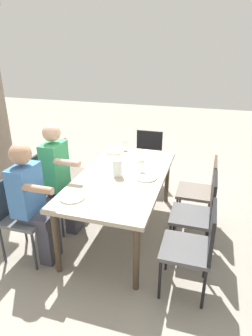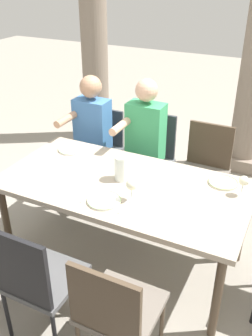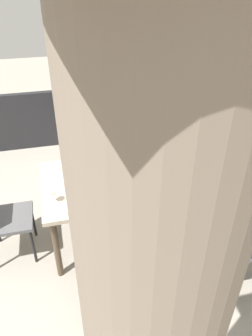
% 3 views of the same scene
% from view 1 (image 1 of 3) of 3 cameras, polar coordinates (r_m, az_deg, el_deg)
% --- Properties ---
extents(ground_plane, '(16.00, 16.00, 0.00)m').
position_cam_1_polar(ground_plane, '(3.68, -0.74, -12.09)').
color(ground_plane, gray).
extents(dining_table, '(1.90, 0.97, 0.75)m').
position_cam_1_polar(dining_table, '(3.33, -0.80, -2.42)').
color(dining_table, tan).
rests_on(dining_table, ground).
extents(chair_west_north, '(0.44, 0.44, 0.89)m').
position_cam_1_polar(chair_west_north, '(3.22, -20.54, -8.21)').
color(chair_west_north, '#5B5E61').
rests_on(chair_west_north, ground).
extents(chair_west_south, '(0.44, 0.44, 0.90)m').
position_cam_1_polar(chair_west_south, '(2.67, 13.69, -14.56)').
color(chair_west_south, '#4F4F50').
rests_on(chair_west_south, ground).
extents(chair_mid_north, '(0.44, 0.44, 0.94)m').
position_cam_1_polar(chair_mid_north, '(3.63, -15.41, -3.70)').
color(chair_mid_north, '#5B5E61').
rests_on(chair_mid_north, ground).
extents(chair_mid_south, '(0.44, 0.44, 0.93)m').
position_cam_1_polar(chair_mid_south, '(3.15, 14.51, -8.24)').
color(chair_mid_south, '#4F4F50').
rests_on(chair_mid_south, ground).
extents(chair_east_north, '(0.44, 0.44, 0.92)m').
position_cam_1_polar(chair_east_north, '(4.05, -11.38, -0.29)').
color(chair_east_north, '#6A6158').
rests_on(chair_east_north, ground).
extents(chair_east_south, '(0.44, 0.44, 0.89)m').
position_cam_1_polar(chair_east_south, '(3.64, 14.91, -3.90)').
color(chair_east_south, '#6A6158').
rests_on(chair_east_south, ground).
extents(chair_head_east, '(0.44, 0.44, 0.87)m').
position_cam_1_polar(chair_head_east, '(4.62, 4.28, 2.63)').
color(chair_head_east, '#4F4F50').
rests_on(chair_head_east, ground).
extents(diner_woman_green, '(0.35, 0.50, 1.30)m').
position_cam_1_polar(diner_woman_green, '(3.03, -18.07, -6.18)').
color(diner_woman_green, '#3F3F4C').
rests_on(diner_woman_green, ground).
extents(diner_man_white, '(0.35, 0.49, 1.34)m').
position_cam_1_polar(diner_man_white, '(3.45, -12.90, -1.57)').
color(diner_man_white, '#3F3F4C').
rests_on(diner_man_white, ground).
extents(plate_0, '(0.25, 0.25, 0.02)m').
position_cam_1_polar(plate_0, '(2.86, -10.66, -5.80)').
color(plate_0, white).
rests_on(plate_0, dining_table).
extents(fork_0, '(0.03, 0.17, 0.01)m').
position_cam_1_polar(fork_0, '(2.75, -12.05, -7.33)').
color(fork_0, silver).
rests_on(fork_0, dining_table).
extents(spoon_0, '(0.03, 0.17, 0.01)m').
position_cam_1_polar(spoon_0, '(2.98, -9.37, -4.57)').
color(spoon_0, silver).
rests_on(spoon_0, dining_table).
extents(plate_1, '(0.24, 0.24, 0.02)m').
position_cam_1_polar(plate_1, '(3.23, 4.00, -1.93)').
color(plate_1, white).
rests_on(plate_1, dining_table).
extents(wine_glass_1, '(0.08, 0.08, 0.17)m').
position_cam_1_polar(wine_glass_1, '(3.35, 3.02, 1.22)').
color(wine_glass_1, white).
rests_on(wine_glass_1, dining_table).
extents(fork_1, '(0.03, 0.17, 0.01)m').
position_cam_1_polar(fork_1, '(3.10, 3.37, -3.16)').
color(fork_1, silver).
rests_on(fork_1, dining_table).
extents(spoon_1, '(0.02, 0.17, 0.01)m').
position_cam_1_polar(spoon_1, '(3.36, 4.57, -0.97)').
color(spoon_1, silver).
rests_on(spoon_1, dining_table).
extents(plate_2, '(0.22, 0.22, 0.02)m').
position_cam_1_polar(plate_2, '(3.99, -2.31, 3.18)').
color(plate_2, silver).
rests_on(plate_2, dining_table).
extents(wine_glass_2, '(0.07, 0.07, 0.16)m').
position_cam_1_polar(wine_glass_2, '(4.07, -0.29, 5.15)').
color(wine_glass_2, white).
rests_on(wine_glass_2, dining_table).
extents(fork_2, '(0.03, 0.17, 0.01)m').
position_cam_1_polar(fork_2, '(3.86, -3.02, 2.37)').
color(fork_2, silver).
rests_on(fork_2, dining_table).
extents(spoon_2, '(0.03, 0.17, 0.01)m').
position_cam_1_polar(spoon_2, '(4.13, -1.64, 3.79)').
color(spoon_2, silver).
rests_on(spoon_2, dining_table).
extents(water_pitcher, '(0.11, 0.11, 0.20)m').
position_cam_1_polar(water_pitcher, '(3.25, -1.73, -0.18)').
color(water_pitcher, white).
rests_on(water_pitcher, dining_table).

